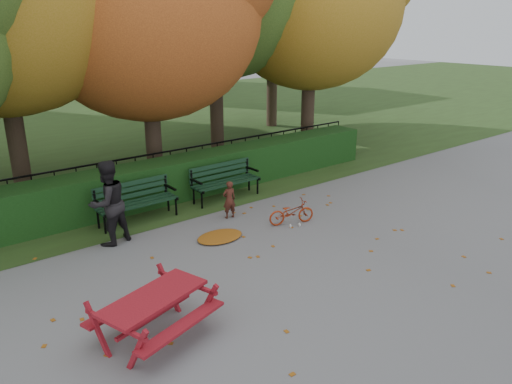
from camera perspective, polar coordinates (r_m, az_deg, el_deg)
ground at (r=9.35m, az=4.02°, el=-8.07°), size 90.00×90.00×0.00m
grass_strip at (r=21.30m, az=-22.43°, el=6.06°), size 90.00×90.00×0.00m
hedge at (r=12.59m, az=-9.87°, el=1.38°), size 13.00×0.90×1.00m
iron_fence at (r=13.26m, az=-11.57°, el=2.34°), size 14.00×0.04×1.02m
bench_left at (r=11.36m, az=-13.63°, el=-0.73°), size 1.80×0.57×0.88m
bench_right at (r=12.48m, az=-3.68°, el=1.57°), size 1.80×0.57×0.88m
picnic_table at (r=7.22m, az=-11.59°, el=-12.57°), size 1.83×1.63×0.75m
leaf_pile at (r=10.34m, az=-4.16°, el=-5.10°), size 1.11×0.86×0.07m
leaf_scatter at (r=9.55m, az=2.79°, el=-7.41°), size 9.00×5.70×0.01m
child at (r=11.24m, az=-3.08°, el=-0.87°), size 0.34×0.25×0.87m
adult at (r=10.21m, az=-16.56°, el=-1.23°), size 0.97×0.84×1.72m
bicycle at (r=10.97m, az=4.06°, el=-2.31°), size 1.09×0.69×0.54m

